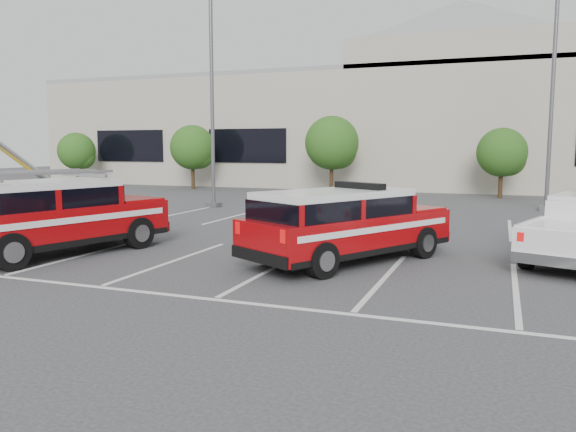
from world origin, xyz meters
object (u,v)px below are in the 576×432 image
object	(u,v)px
tree_far_left	(78,152)
tree_left	(194,149)
light_pole_left	(212,99)
ladder_suv	(54,221)
tree_mid_left	(333,145)
convention_building	(435,123)
utility_rig	(0,207)
light_pole_mid	(552,96)
fire_chief_suv	(346,230)
tree_mid_right	(503,154)

from	to	relation	value
tree_far_left	tree_left	world-z (taller)	tree_left
tree_left	light_pole_left	size ratio (longest dim) A/B	0.43
tree_far_left	ladder_suv	bearing A→B (deg)	-50.09
tree_left	tree_mid_left	xyz separation A→B (m)	(10.00, 0.00, 0.27)
convention_building	tree_mid_left	size ratio (longest dim) A/B	12.38
tree_left	utility_rig	distance (m)	19.16
utility_rig	light_pole_mid	bearing A→B (deg)	40.81
tree_far_left	light_pole_left	xyz separation A→B (m)	(16.91, -10.05, 2.68)
tree_mid_left	fire_chief_suv	size ratio (longest dim) A/B	0.81
tree_mid_left	ladder_suv	distance (m)	22.52
tree_far_left	light_pole_mid	world-z (taller)	light_pole_mid
tree_left	fire_chief_suv	world-z (taller)	tree_left
convention_building	tree_mid_right	xyz separation A→B (m)	(4.91, -9.82, -2.22)
light_pole_left	utility_rig	size ratio (longest dim) A/B	2.30
tree_mid_left	utility_rig	size ratio (longest dim) A/B	1.09
tree_left	tree_mid_right	size ratio (longest dim) A/B	1.11
tree_mid_left	utility_rig	world-z (taller)	tree_mid_left
tree_far_left	tree_left	xyz separation A→B (m)	(10.00, 0.00, 0.27)
tree_left	light_pole_left	world-z (taller)	light_pole_left
tree_mid_right	light_pole_left	world-z (taller)	light_pole_left
fire_chief_suv	ladder_suv	bearing A→B (deg)	-136.99
light_pole_left	ladder_suv	xyz separation A→B (m)	(1.81, -12.34, -4.28)
utility_rig	tree_far_left	bearing A→B (deg)	131.26
tree_mid_right	tree_mid_left	bearing A→B (deg)	180.00
tree_far_left	tree_mid_right	distance (m)	30.00
light_pole_mid	utility_rig	world-z (taller)	light_pole_mid
tree_far_left	fire_chief_suv	distance (m)	33.43
tree_left	tree_mid_right	bearing A→B (deg)	-0.00
light_pole_mid	light_pole_left	bearing A→B (deg)	-165.07
tree_mid_left	light_pole_mid	distance (m)	13.53
utility_rig	tree_mid_right	bearing A→B (deg)	54.63
convention_building	utility_rig	world-z (taller)	convention_building
tree_mid_right	fire_chief_suv	world-z (taller)	tree_mid_right
fire_chief_suv	tree_mid_left	bearing A→B (deg)	136.50
convention_building	tree_mid_left	world-z (taller)	convention_building
convention_building	ladder_suv	distance (m)	33.05
light_pole_mid	tree_left	bearing A→B (deg)	164.57
tree_far_left	tree_mid_right	xyz separation A→B (m)	(30.00, 0.00, 0.00)
tree_mid_left	light_pole_mid	bearing A→B (deg)	-26.92
convention_building	tree_left	xyz separation A→B (m)	(-15.09, -9.82, -1.95)
tree_mid_left	light_pole_left	bearing A→B (deg)	-107.10
light_pole_mid	ladder_suv	distance (m)	21.43
tree_mid_left	utility_rig	bearing A→B (deg)	-110.73
tree_mid_left	light_pole_mid	world-z (taller)	light_pole_mid
light_pole_mid	fire_chief_suv	xyz separation A→B (m)	(-5.58, -14.49, -4.37)
light_pole_mid	ladder_suv	xyz separation A→B (m)	(-13.19, -16.34, -4.28)
tree_mid_left	ladder_suv	xyz separation A→B (m)	(-1.28, -22.38, -2.13)
ladder_suv	light_pole_mid	bearing A→B (deg)	67.63
convention_building	light_pole_left	world-z (taller)	convention_building
fire_chief_suv	ladder_suv	world-z (taller)	ladder_suv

